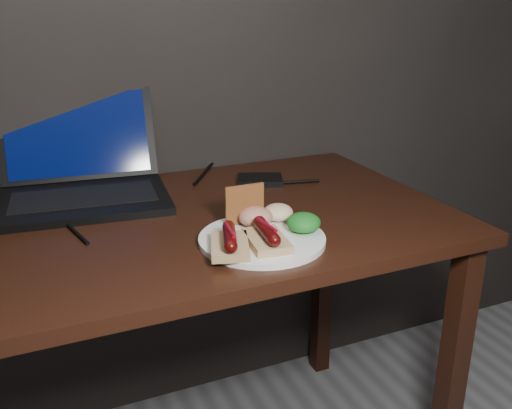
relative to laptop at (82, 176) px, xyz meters
The scene contains 11 objects.
desk 0.29m from the laptop, 72.54° to the right, with size 1.40×0.70×0.75m.
laptop is the anchor object (origin of this frame).
hard_drive 0.45m from the laptop, 10.02° to the right, with size 0.11×0.08×0.02m, color black.
desk_cables 0.14m from the laptop, 44.95° to the right, with size 0.93×0.46×0.01m.
plate 0.52m from the laptop, 56.01° to the right, with size 0.25×0.25×0.01m, color white.
bread_sausage_left 0.51m from the laptop, 65.93° to the right, with size 0.10×0.13×0.04m.
bread_sausage_center 0.54m from the laptop, 58.94° to the right, with size 0.08×0.12×0.04m.
crispbread 0.45m from the laptop, 50.89° to the right, with size 0.09×0.01×0.09m, color #A15D2C.
salad_greens 0.58m from the laptop, 49.21° to the right, with size 0.07×0.07×0.04m, color #105115.
salsa_mound 0.48m from the laptop, 50.96° to the right, with size 0.07×0.07×0.04m, color #A11016.
coleslaw_mound 0.51m from the laptop, 45.31° to the right, with size 0.06×0.06×0.04m, color white.
Camera 1 is at (-0.22, 0.24, 1.22)m, focal length 40.00 mm.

